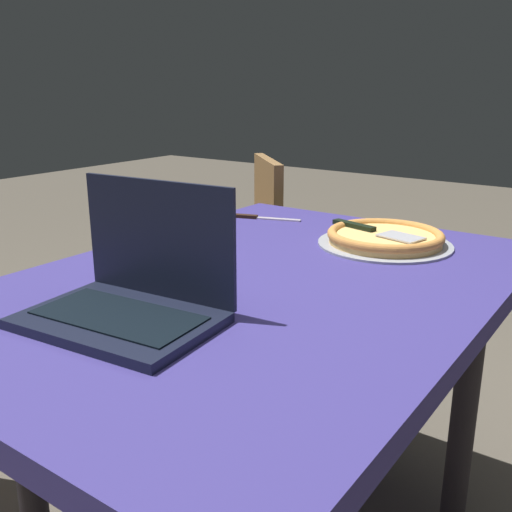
# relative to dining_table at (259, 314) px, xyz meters

# --- Properties ---
(dining_table) EXTENTS (1.31, 0.92, 0.75)m
(dining_table) POSITION_rel_dining_table_xyz_m (0.00, 0.00, 0.00)
(dining_table) COLOR navy
(dining_table) RESTS_ON ground_plane
(laptop) EXTENTS (0.26, 0.35, 0.24)m
(laptop) POSITION_rel_dining_table_xyz_m (-0.31, 0.06, 0.13)
(laptop) COLOR black
(laptop) RESTS_ON dining_table
(pizza_plate) EXTENTS (0.26, 0.26, 0.04)m
(pizza_plate) POSITION_rel_dining_table_xyz_m (-0.01, 0.27, 0.10)
(pizza_plate) COLOR white
(pizza_plate) RESTS_ON dining_table
(pizza_tray) EXTENTS (0.34, 0.34, 0.04)m
(pizza_tray) POSITION_rel_dining_table_xyz_m (0.40, -0.11, 0.10)
(pizza_tray) COLOR #959AA4
(pizza_tray) RESTS_ON dining_table
(table_knife) EXTENTS (0.09, 0.23, 0.01)m
(table_knife) POSITION_rel_dining_table_xyz_m (0.46, 0.33, 0.09)
(table_knife) COLOR silver
(table_knife) RESTS_ON dining_table
(chair_near) EXTENTS (0.56, 0.56, 0.86)m
(chair_near) POSITION_rel_dining_table_xyz_m (0.82, 0.67, -0.17)
(chair_near) COLOR brown
(chair_near) RESTS_ON ground_plane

